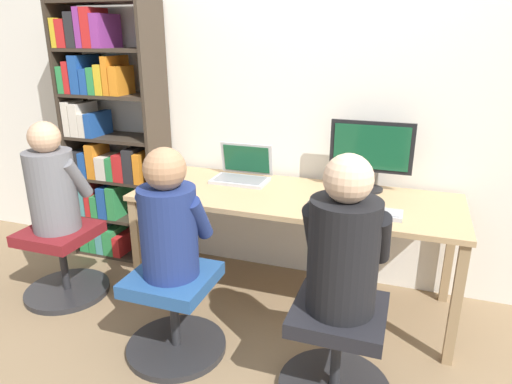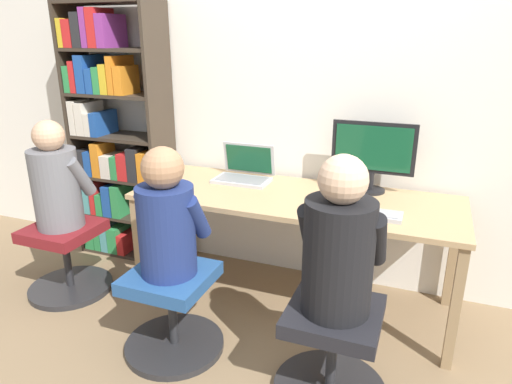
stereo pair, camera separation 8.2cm
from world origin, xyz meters
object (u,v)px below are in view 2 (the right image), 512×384
(person_at_monitor, at_px, (339,245))
(person_at_laptop, at_px, (167,219))
(office_chair_side, at_px, (67,258))
(office_chair_left, at_px, (332,351))
(laptop, at_px, (244,173))
(desktop_monitor, at_px, (373,154))
(bookshelf, at_px, (111,138))
(office_chair_right, at_px, (172,310))
(person_near_shelf, at_px, (56,181))
(keyboard, at_px, (361,212))

(person_at_monitor, bearing_deg, person_at_laptop, 178.52)
(office_chair_side, bearing_deg, office_chair_left, -9.14)
(laptop, xyz_separation_m, person_at_monitor, (0.80, -0.88, 0.01))
(desktop_monitor, height_order, person_at_laptop, desktop_monitor)
(laptop, height_order, person_at_monitor, person_at_monitor)
(laptop, xyz_separation_m, bookshelf, (-1.06, 0.03, 0.14))
(laptop, xyz_separation_m, office_chair_side, (-1.02, -0.59, -0.53))
(desktop_monitor, bearing_deg, person_at_monitor, -90.00)
(person_at_laptop, xyz_separation_m, bookshelf, (-1.00, 0.88, 0.15))
(laptop, xyz_separation_m, office_chair_right, (-0.06, -0.86, -0.53))
(laptop, height_order, person_near_shelf, person_near_shelf)
(desktop_monitor, relative_size, bookshelf, 0.27)
(desktop_monitor, relative_size, person_at_laptop, 0.74)
(person_at_laptop, bearing_deg, keyboard, 30.70)
(desktop_monitor, height_order, office_chair_side, desktop_monitor)
(person_near_shelf, bearing_deg, keyboard, 7.70)
(person_at_laptop, distance_m, person_near_shelf, 1.00)
(keyboard, height_order, office_chair_right, keyboard)
(person_at_laptop, height_order, bookshelf, bookshelf)
(desktop_monitor, height_order, person_near_shelf, person_near_shelf)
(bookshelf, xyz_separation_m, person_near_shelf, (0.04, -0.61, -0.14))
(office_chair_left, height_order, person_near_shelf, person_near_shelf)
(office_chair_side, bearing_deg, bookshelf, 94.02)
(desktop_monitor, distance_m, person_at_monitor, 0.96)
(bookshelf, bearing_deg, office_chair_left, -26.02)
(person_at_laptop, height_order, office_chair_side, person_at_laptop)
(desktop_monitor, relative_size, person_at_monitor, 0.69)
(person_at_monitor, bearing_deg, laptop, 132.45)
(office_chair_right, bearing_deg, office_chair_side, 164.28)
(office_chair_left, relative_size, office_chair_side, 1.00)
(laptop, distance_m, bookshelf, 1.07)
(bookshelf, bearing_deg, person_at_laptop, -41.35)
(keyboard, bearing_deg, laptop, 157.59)
(keyboard, bearing_deg, bookshelf, 169.02)
(bookshelf, bearing_deg, laptop, -1.54)
(office_chair_right, xyz_separation_m, person_near_shelf, (-0.96, 0.28, 0.53))
(laptop, relative_size, person_at_monitor, 0.51)
(bookshelf, relative_size, office_chair_side, 3.44)
(office_chair_right, bearing_deg, office_chair_left, -1.52)
(desktop_monitor, height_order, person_at_monitor, person_at_monitor)
(office_chair_left, bearing_deg, person_at_laptop, 178.19)
(keyboard, height_order, person_near_shelf, person_near_shelf)
(keyboard, relative_size, office_chair_side, 0.79)
(office_chair_left, relative_size, person_near_shelf, 0.79)
(keyboard, distance_m, person_at_monitor, 0.54)
(bookshelf, distance_m, person_near_shelf, 0.63)
(bookshelf, relative_size, person_near_shelf, 2.71)
(laptop, bearing_deg, keyboard, -22.41)
(person_near_shelf, bearing_deg, laptop, 29.78)
(keyboard, relative_size, person_at_laptop, 0.64)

